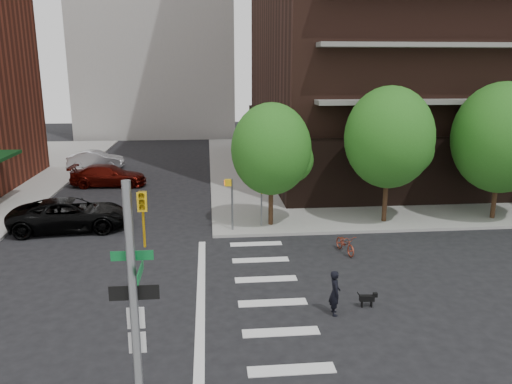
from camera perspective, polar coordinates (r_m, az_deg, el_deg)
ground at (r=17.73m, az=-8.00°, el=-12.86°), size 120.00×120.00×0.00m
sidewalk_ne at (r=44.64m, az=20.66°, el=2.94°), size 39.00×33.00×0.15m
crosswalk at (r=17.76m, az=-0.70°, el=-12.65°), size 3.85×13.00×0.01m
tree_a at (r=24.82m, az=1.75°, el=4.91°), size 4.00×4.00×5.90m
tree_b at (r=26.19m, az=14.97°, el=6.03°), size 4.50×4.50×6.65m
tree_c at (r=28.84m, az=26.26°, el=5.57°), size 5.00×5.00×6.80m
traffic_signal at (r=9.95m, az=-13.18°, el=-18.48°), size 0.90×0.75×6.00m
pedestrian_signal at (r=24.55m, az=-2.02°, el=-0.42°), size 2.18×0.67×2.60m
parked_car_black at (r=26.75m, az=-20.43°, el=-2.43°), size 3.17×6.00×1.61m
parked_car_maroon at (r=35.83m, az=-16.51°, el=1.81°), size 2.36×5.22×1.48m
parked_car_silver at (r=42.57m, az=-17.81°, el=3.56°), size 1.65×4.41×1.44m
scooter at (r=22.47m, az=10.17°, el=-5.82°), size 0.90×1.72×0.86m
dog_walker at (r=16.97m, az=9.00°, el=-11.30°), size 0.58×0.40×1.54m
dog at (r=17.84m, az=12.67°, el=-11.74°), size 0.61×0.21×0.52m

